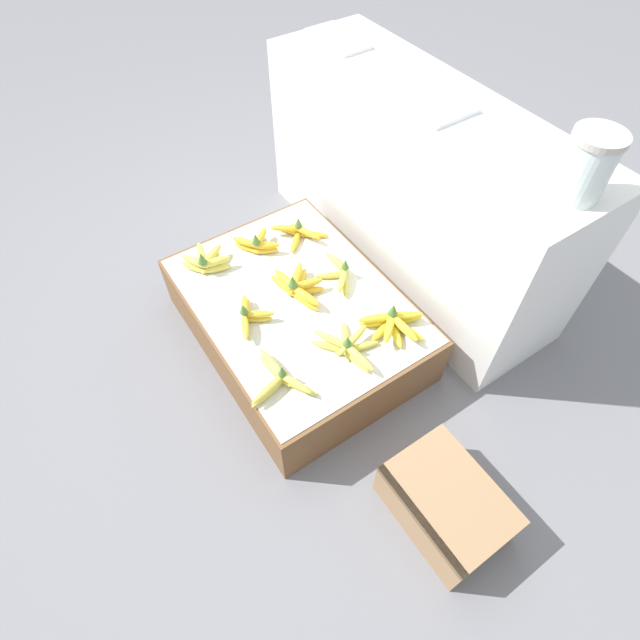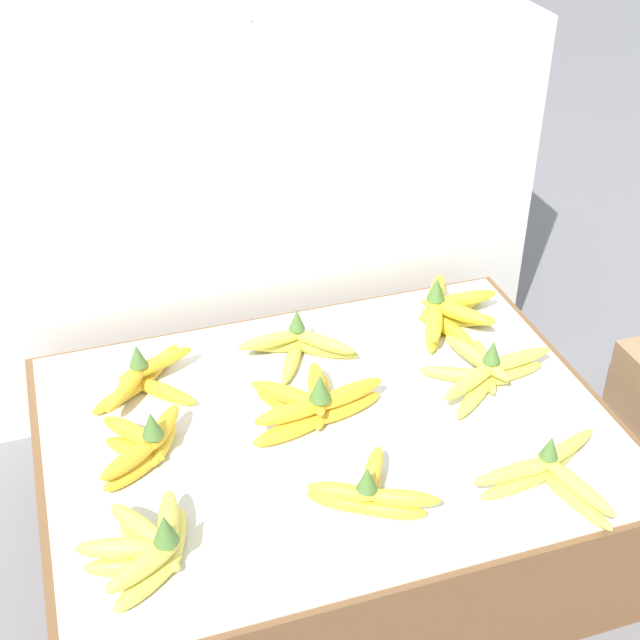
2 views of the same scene
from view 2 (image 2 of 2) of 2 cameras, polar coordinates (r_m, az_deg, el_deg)
name	(u,v)px [view 2 (image 2 of 2)]	position (r m, az deg, el deg)	size (l,w,h in m)	color
ground_plane	(328,527)	(1.71, 0.53, -13.13)	(10.00, 10.00, 0.00)	slate
display_platform	(329,478)	(1.62, 0.55, -10.11)	(0.98, 0.72, 0.25)	brown
back_vendor_table	(173,197)	(1.99, -9.41, 7.77)	(1.49, 0.48, 0.78)	white
banana_bunch_front_left	(148,548)	(1.32, -10.94, -14.15)	(0.18, 0.19, 0.11)	#DBCC4C
banana_bunch_front_midleft	(370,492)	(1.38, 3.21, -10.94)	(0.19, 0.16, 0.09)	gold
banana_bunch_front_midright	(552,472)	(1.46, 14.62, -9.40)	(0.25, 0.22, 0.09)	#DBCC4C
banana_bunch_middle_left	(143,445)	(1.48, -11.26, -7.84)	(0.16, 0.16, 0.11)	gold
banana_bunch_middle_midleft	(313,403)	(1.53, -0.48, -5.36)	(0.25, 0.16, 0.11)	gold
banana_bunch_middle_midright	(485,371)	(1.64, 10.53, -3.24)	(0.25, 0.21, 0.10)	#DBCC4C
banana_bunch_back_left	(145,378)	(1.62, -11.15, -3.66)	(0.21, 0.21, 0.10)	gold
banana_bunch_back_midleft	(298,345)	(1.67, -1.41, -1.64)	(0.23, 0.15, 0.09)	gold
banana_bunch_back_midright	(446,312)	(1.78, 8.06, 0.54)	(0.20, 0.23, 0.11)	yellow
foam_tray_dark	(162,12)	(1.84, -10.07, 18.84)	(0.30, 0.21, 0.02)	white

